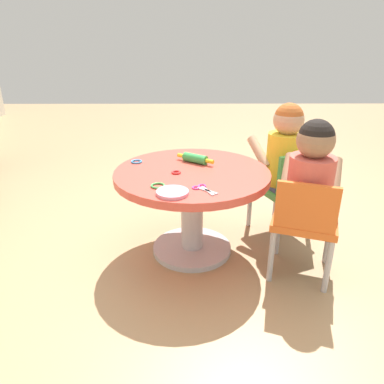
{
  "coord_description": "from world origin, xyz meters",
  "views": [
    {
      "loc": [
        -1.75,
        0.01,
        1.11
      ],
      "look_at": [
        0.0,
        0.0,
        0.36
      ],
      "focal_mm": 33.6,
      "sensor_mm": 36.0,
      "label": 1
    }
  ],
  "objects_px": {
    "child_chair_left": "(304,221)",
    "rolling_pin": "(195,158)",
    "seated_child_right": "(285,148)",
    "craft_table": "(192,193)",
    "craft_scissors": "(203,189)",
    "child_chair_right": "(285,187)",
    "seated_child_left": "(311,174)"
  },
  "relations": [
    {
      "from": "craft_table",
      "to": "child_chair_left",
      "type": "height_order",
      "value": "child_chair_left"
    },
    {
      "from": "rolling_pin",
      "to": "craft_scissors",
      "type": "height_order",
      "value": "rolling_pin"
    },
    {
      "from": "craft_table",
      "to": "seated_child_right",
      "type": "distance_m",
      "value": 0.61
    },
    {
      "from": "child_chair_left",
      "to": "rolling_pin",
      "type": "relative_size",
      "value": 2.65
    },
    {
      "from": "seated_child_left",
      "to": "craft_scissors",
      "type": "xyz_separation_m",
      "value": [
        -0.05,
        0.5,
        -0.05
      ]
    },
    {
      "from": "seated_child_right",
      "to": "craft_scissors",
      "type": "relative_size",
      "value": 3.7
    },
    {
      "from": "seated_child_left",
      "to": "child_chair_right",
      "type": "relative_size",
      "value": 0.95
    },
    {
      "from": "seated_child_left",
      "to": "child_chair_left",
      "type": "bearing_deg",
      "value": 160.04
    },
    {
      "from": "child_chair_left",
      "to": "seated_child_right",
      "type": "height_order",
      "value": "seated_child_right"
    },
    {
      "from": "seated_child_right",
      "to": "craft_scissors",
      "type": "distance_m",
      "value": 0.69
    },
    {
      "from": "child_chair_right",
      "to": "craft_scissors",
      "type": "xyz_separation_m",
      "value": [
        -0.45,
        0.5,
        0.18
      ]
    },
    {
      "from": "rolling_pin",
      "to": "craft_scissors",
      "type": "xyz_separation_m",
      "value": [
        -0.38,
        -0.03,
        -0.02
      ]
    },
    {
      "from": "child_chair_right",
      "to": "rolling_pin",
      "type": "bearing_deg",
      "value": 97.32
    },
    {
      "from": "child_chair_right",
      "to": "seated_child_left",
      "type": "bearing_deg",
      "value": 179.99
    },
    {
      "from": "rolling_pin",
      "to": "craft_table",
      "type": "bearing_deg",
      "value": 171.83
    },
    {
      "from": "seated_child_left",
      "to": "seated_child_right",
      "type": "height_order",
      "value": "same"
    },
    {
      "from": "child_chair_right",
      "to": "seated_child_right",
      "type": "bearing_deg",
      "value": 23.11
    },
    {
      "from": "child_chair_left",
      "to": "seated_child_left",
      "type": "xyz_separation_m",
      "value": [
        0.04,
        -0.01,
        0.23
      ]
    },
    {
      "from": "seated_child_left",
      "to": "craft_scissors",
      "type": "bearing_deg",
      "value": 96.11
    },
    {
      "from": "craft_scissors",
      "to": "rolling_pin",
      "type": "bearing_deg",
      "value": 4.34
    },
    {
      "from": "child_chair_right",
      "to": "rolling_pin",
      "type": "xyz_separation_m",
      "value": [
        -0.07,
        0.53,
        0.2
      ]
    },
    {
      "from": "craft_table",
      "to": "child_chair_right",
      "type": "relative_size",
      "value": 1.51
    },
    {
      "from": "rolling_pin",
      "to": "craft_scissors",
      "type": "distance_m",
      "value": 0.38
    },
    {
      "from": "seated_child_right",
      "to": "rolling_pin",
      "type": "relative_size",
      "value": 2.52
    },
    {
      "from": "seated_child_left",
      "to": "rolling_pin",
      "type": "xyz_separation_m",
      "value": [
        0.32,
        0.53,
        -0.03
      ]
    },
    {
      "from": "seated_child_right",
      "to": "rolling_pin",
      "type": "height_order",
      "value": "seated_child_right"
    },
    {
      "from": "child_chair_right",
      "to": "seated_child_right",
      "type": "distance_m",
      "value": 0.23
    },
    {
      "from": "seated_child_right",
      "to": "child_chair_left",
      "type": "bearing_deg",
      "value": -179.76
    },
    {
      "from": "craft_table",
      "to": "seated_child_left",
      "type": "relative_size",
      "value": 1.59
    },
    {
      "from": "craft_table",
      "to": "rolling_pin",
      "type": "bearing_deg",
      "value": -8.17
    },
    {
      "from": "seated_child_left",
      "to": "rolling_pin",
      "type": "bearing_deg",
      "value": 58.71
    },
    {
      "from": "seated_child_right",
      "to": "rolling_pin",
      "type": "bearing_deg",
      "value": 101.49
    }
  ]
}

